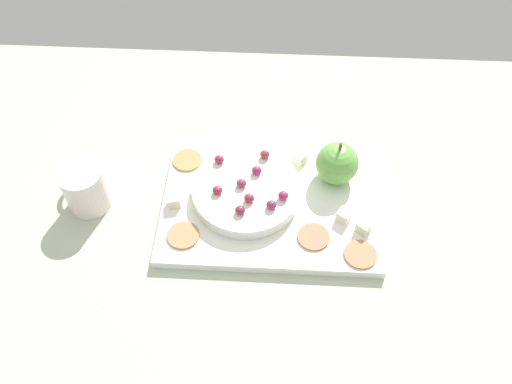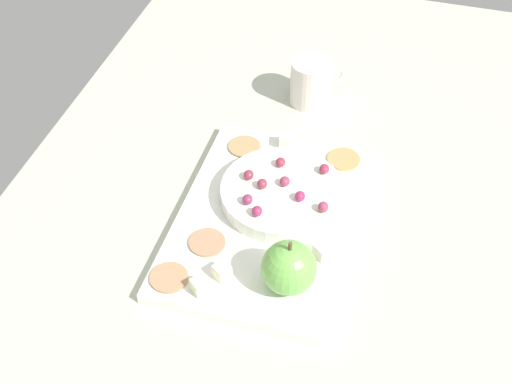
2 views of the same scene
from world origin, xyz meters
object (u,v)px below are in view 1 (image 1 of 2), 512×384
Objects in this scene: grape_2 at (240,210)px; cheese_cube_1 at (300,158)px; apple_whole at (337,163)px; grape_4 at (242,183)px; grape_8 at (218,190)px; cracker_1 at (183,235)px; cracker_3 at (361,254)px; grape_6 at (249,198)px; platter at (270,206)px; grape_5 at (283,195)px; serving_dish at (246,191)px; cheese_cube_0 at (344,216)px; grape_3 at (271,205)px; cheese_cube_3 at (364,227)px; cracker_2 at (187,160)px; grape_1 at (266,154)px; grape_0 at (257,170)px; cracker_0 at (313,237)px; cup at (85,188)px; grape_7 at (219,159)px; cheese_cube_2 at (174,201)px.

cheese_cube_1 is at bearing 54.37° from grape_2.
grape_4 is at bearing -163.74° from apple_whole.
apple_whole is at bearing 32.70° from grape_2.
cracker_1 is at bearing -124.62° from grape_8.
grape_6 reaches higher than cracker_3.
platter is 4.54cm from grape_5.
grape_6 is at bearing -75.87° from serving_dish.
cheese_cube_0 is 12.11cm from grape_3.
cheese_cube_3 is at bearing -17.36° from grape_4.
grape_2 is at bearing -50.00° from cracker_2.
grape_1 is 1.00× the size of grape_6.
grape_1 is 12.60cm from grape_2.
grape_0 is (12.76, -4.17, 2.91)cm from cracker_2.
cracker_0 is 0.58× the size of cup.
grape_0 is at bearing 131.54° from cracker_0.
platter is 4.02× the size of cup.
grape_6 is (-10.64, 5.04, 2.92)cm from cracker_0.
grape_7 is 1.00× the size of grape_8.
grape_4 is at bearing 166.01° from cheese_cube_0.
apple_whole is 4.41× the size of grape_3.
serving_dish is at bearing 104.13° from grape_6.
grape_5 is at bearing 1.45° from cheese_cube_2.
grape_2 is 0.18× the size of cup.
grape_2 is 2.78cm from grape_6.
cracker_0 is (23.30, -5.40, -0.80)cm from cheese_cube_2.
platter is 7.34cm from grape_2.
grape_2 is at bearing -154.45° from grape_5.
grape_1 is at bearing 10.88° from grape_7.
grape_7 reaches higher than cheese_cube_3.
grape_4 and grape_6 have the same top height.
grape_6 is (-2.27, -9.64, -0.04)cm from grape_1.
apple_whole is 28.61cm from cracker_1.
cracker_1 is 20.21cm from grape_1.
cheese_cube_2 is at bearing 173.46° from cheese_cube_3.
cracker_1 is 10.09cm from grape_2.
cheese_cube_3 is 0.38× the size of cracker_0.
grape_6 is 0.18× the size of cup.
cracker_2 is at bearing 146.94° from serving_dish.
grape_5 reaches higher than serving_dish.
platter is 6.52cm from grape_0.
cracker_1 is 3.13× the size of grape_6.
cheese_cube_0 reaches higher than cracker_2.
cheese_cube_2 is 17.71cm from grape_1.
grape_0 is at bearing -110.23° from grape_1.
grape_4 is at bearing 166.00° from serving_dish.
apple_whole is 1.41× the size of cracker_3.
grape_4 is (-16.05, -4.68, -0.60)cm from apple_whole.
apple_whole is at bearing 27.98° from grape_6.
cracker_1 is at bearing -157.18° from grape_5.
grape_8 is (0.36, -6.70, -0.03)cm from grape_7.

